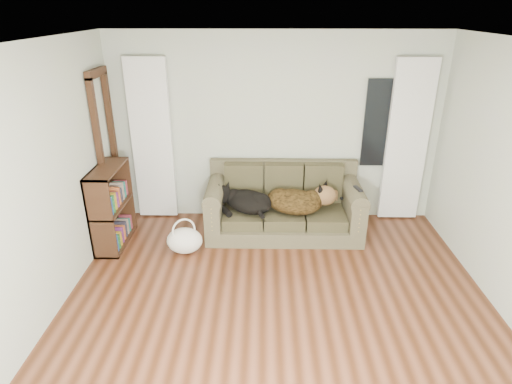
{
  "coord_description": "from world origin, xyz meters",
  "views": [
    {
      "loc": [
        -0.16,
        -3.24,
        2.87
      ],
      "look_at": [
        -0.25,
        1.6,
        0.75
      ],
      "focal_mm": 30.0,
      "sensor_mm": 36.0,
      "label": 1
    }
  ],
  "objects_px": {
    "dog_shepherd": "(298,202)",
    "bookshelf": "(112,208)",
    "sofa": "(284,202)",
    "dog_black_lab": "(245,202)",
    "tote_bag": "(185,241)"
  },
  "relations": [
    {
      "from": "dog_shepherd",
      "to": "bookshelf",
      "type": "height_order",
      "value": "bookshelf"
    },
    {
      "from": "sofa",
      "to": "dog_black_lab",
      "type": "relative_size",
      "value": 3.07
    },
    {
      "from": "dog_shepherd",
      "to": "tote_bag",
      "type": "relative_size",
      "value": 1.68
    },
    {
      "from": "dog_black_lab",
      "to": "tote_bag",
      "type": "xyz_separation_m",
      "value": [
        -0.75,
        -0.49,
        -0.32
      ]
    },
    {
      "from": "dog_black_lab",
      "to": "bookshelf",
      "type": "distance_m",
      "value": 1.72
    },
    {
      "from": "dog_shepherd",
      "to": "sofa",
      "type": "bearing_deg",
      "value": -10.88
    },
    {
      "from": "dog_black_lab",
      "to": "dog_shepherd",
      "type": "bearing_deg",
      "value": 34.24
    },
    {
      "from": "dog_shepherd",
      "to": "bookshelf",
      "type": "distance_m",
      "value": 2.4
    },
    {
      "from": "tote_bag",
      "to": "dog_black_lab",
      "type": "bearing_deg",
      "value": 33.33
    },
    {
      "from": "dog_black_lab",
      "to": "dog_shepherd",
      "type": "height_order",
      "value": "dog_shepherd"
    },
    {
      "from": "sofa",
      "to": "bookshelf",
      "type": "xyz_separation_m",
      "value": [
        -2.21,
        -0.34,
        0.05
      ]
    },
    {
      "from": "tote_bag",
      "to": "bookshelf",
      "type": "xyz_separation_m",
      "value": [
        -0.95,
        0.23,
        0.34
      ]
    },
    {
      "from": "bookshelf",
      "to": "dog_shepherd",
      "type": "bearing_deg",
      "value": 1.18
    },
    {
      "from": "dog_shepherd",
      "to": "tote_bag",
      "type": "xyz_separation_m",
      "value": [
        -1.44,
        -0.47,
        -0.33
      ]
    },
    {
      "from": "dog_black_lab",
      "to": "dog_shepherd",
      "type": "distance_m",
      "value": 0.69
    }
  ]
}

